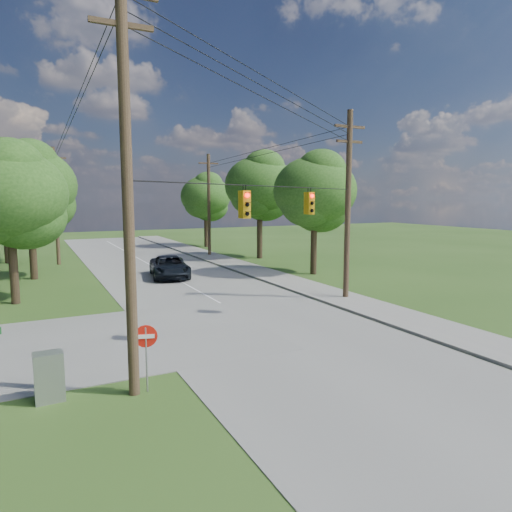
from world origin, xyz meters
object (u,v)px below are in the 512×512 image
pole_sw (127,179)px  pole_north_w (56,205)px  car_main_north (170,267)px  pole_north_e (209,204)px  control_cabinet (49,377)px  pole_ne (348,203)px  do_not_enter_sign (146,343)px

pole_sw → pole_north_w: size_ratio=1.20×
pole_sw → car_main_north: bearing=71.3°
pole_sw → car_main_north: (6.40, 18.89, -5.43)m
pole_north_e → control_cabinet: bearing=-118.5°
pole_ne → pole_north_e: 22.00m
pole_sw → pole_ne: bearing=29.4°
control_cabinet → pole_ne: bearing=21.9°
pole_sw → pole_ne: pole_sw is taller
pole_north_e → control_cabinet: (-15.74, -29.00, -4.42)m
pole_sw → pole_north_e: 32.55m
pole_north_e → pole_north_w: size_ratio=1.00×
pole_sw → pole_north_e: size_ratio=1.20×
pole_sw → do_not_enter_sign: size_ratio=5.89×
pole_ne → do_not_enter_sign: bearing=-149.9°
car_main_north → do_not_enter_sign: (-6.02, -18.90, 0.71)m
pole_north_e → pole_sw: bearing=-114.5°
do_not_enter_sign → pole_ne: bearing=44.6°
pole_ne → pole_north_w: 26.03m
pole_north_w → control_cabinet: (-1.84, -29.00, -4.42)m
pole_ne → pole_north_e: size_ratio=1.05×
pole_sw → pole_ne: (13.50, 7.60, -0.76)m
pole_north_e → pole_north_w: bearing=180.0°
control_cabinet → do_not_enter_sign: 2.80m
pole_sw → pole_north_e: pole_sw is taller
pole_sw → car_main_north: 20.67m
pole_north_w → car_main_north: pole_north_w is taller
pole_north_e → do_not_enter_sign: size_ratio=4.91×
pole_ne → control_cabinet: size_ratio=7.43×
pole_ne → pole_sw: bearing=-150.6°
pole_north_e → pole_ne: bearing=-90.0°
do_not_enter_sign → pole_sw: bearing=-167.4°
pole_north_e → car_main_north: pole_north_e is taller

